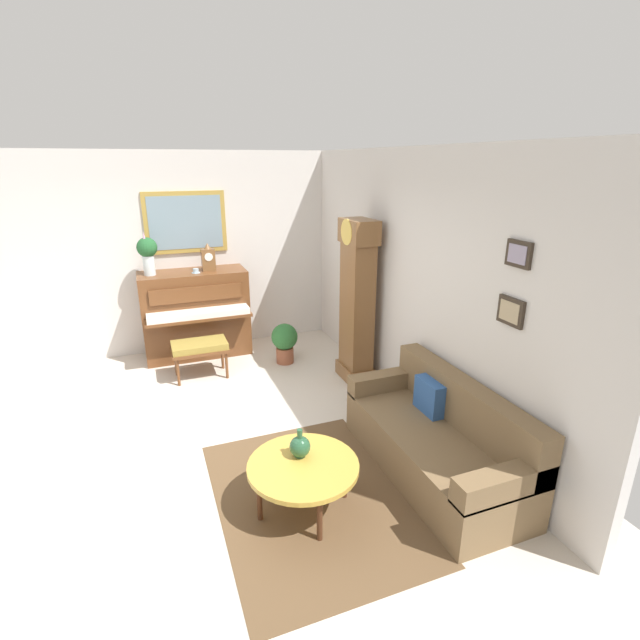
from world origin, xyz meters
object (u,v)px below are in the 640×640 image
at_px(coffee_table, 303,467).
at_px(green_jug, 300,446).
at_px(flower_vase, 147,252).
at_px(couch, 438,440).
at_px(mantel_clock, 208,258).
at_px(piano_bench, 200,348).
at_px(grandfather_clock, 357,306).
at_px(teacup, 196,271).
at_px(piano, 196,314).
at_px(potted_plant, 285,341).

height_order(coffee_table, green_jug, green_jug).
distance_m(flower_vase, green_jug, 3.70).
bearing_deg(couch, mantel_clock, -157.97).
bearing_deg(couch, piano_bench, -147.83).
height_order(flower_vase, green_jug, flower_vase).
height_order(piano_bench, grandfather_clock, grandfather_clock).
distance_m(grandfather_clock, teacup, 2.27).
height_order(piano, mantel_clock, mantel_clock).
xyz_separation_m(couch, flower_vase, (-3.51, -2.19, 1.22)).
bearing_deg(piano_bench, couch, 32.17).
xyz_separation_m(couch, coffee_table, (0.03, -1.28, 0.07)).
bearing_deg(piano_bench, coffee_table, 9.03).
height_order(piano, grandfather_clock, grandfather_clock).
relative_size(mantel_clock, green_jug, 1.58).
distance_m(piano, potted_plant, 1.33).
height_order(grandfather_clock, flower_vase, grandfather_clock).
xyz_separation_m(couch, teacup, (-3.41, -1.61, 0.93)).
bearing_deg(coffee_table, teacup, -174.50).
distance_m(piano_bench, green_jug, 2.69).
xyz_separation_m(teacup, potted_plant, (0.64, 1.03, -0.92)).
distance_m(couch, flower_vase, 4.31).
height_order(teacup, potted_plant, teacup).
bearing_deg(couch, piano, -154.86).
xyz_separation_m(piano_bench, mantel_clock, (-0.78, 0.30, 0.98)).
distance_m(mantel_clock, flower_vase, 0.79).
bearing_deg(piano_bench, piano, 175.05).
bearing_deg(potted_plant, teacup, -121.61).
relative_size(couch, mantel_clock, 5.00).
height_order(piano_bench, flower_vase, flower_vase).
xyz_separation_m(coffee_table, flower_vase, (-3.54, -0.92, 1.15)).
bearing_deg(flower_vase, green_jug, 15.16).
bearing_deg(potted_plant, grandfather_clock, 41.27).
bearing_deg(teacup, coffee_table, 5.50).
bearing_deg(flower_vase, potted_plant, 65.73).
xyz_separation_m(flower_vase, green_jug, (3.43, 0.93, -1.03)).
bearing_deg(teacup, grandfather_clock, 50.42).
height_order(piano, flower_vase, flower_vase).
relative_size(teacup, green_jug, 0.48).
bearing_deg(flower_vase, couch, 32.00).
distance_m(grandfather_clock, potted_plant, 1.24).
height_order(piano, piano_bench, piano).
bearing_deg(piano_bench, potted_plant, 92.56).
bearing_deg(teacup, green_jug, 5.91).
relative_size(piano_bench, couch, 0.37).
relative_size(flower_vase, teacup, 5.00).
distance_m(piano_bench, potted_plant, 1.15).
distance_m(piano_bench, flower_vase, 1.45).
bearing_deg(flower_vase, piano_bench, 31.43).
relative_size(piano, couch, 0.76).
distance_m(coffee_table, teacup, 3.57).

